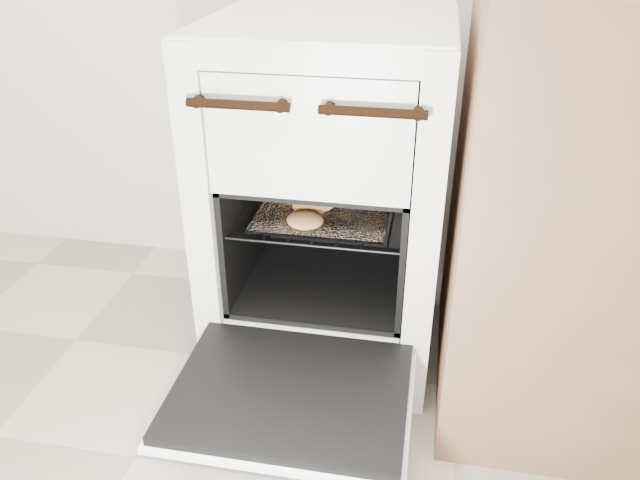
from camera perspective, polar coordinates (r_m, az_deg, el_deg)
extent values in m
cube|color=white|center=(1.53, 0.98, 4.26)|extent=(0.53, 0.57, 0.82)
cylinder|color=black|center=(1.18, -7.54, 12.15)|extent=(0.20, 0.02, 0.02)
cylinder|color=black|center=(1.13, 4.83, 11.55)|extent=(0.20, 0.02, 0.02)
cube|color=black|center=(1.27, -2.72, -13.65)|extent=(0.46, 0.36, 0.02)
cube|color=white|center=(1.28, -2.70, -14.18)|extent=(0.48, 0.37, 0.01)
cylinder|color=black|center=(1.51, -6.64, 3.34)|extent=(0.01, 0.37, 0.01)
cylinder|color=black|center=(1.45, 7.94, 2.15)|extent=(0.01, 0.37, 0.01)
cylinder|color=black|center=(1.32, -0.85, -0.55)|extent=(0.38, 0.01, 0.01)
cylinder|color=black|center=(1.63, 1.61, 5.45)|extent=(0.38, 0.01, 0.01)
cylinder|color=black|center=(1.50, -5.50, 3.25)|extent=(0.00, 0.36, 0.00)
cylinder|color=black|center=(1.49, -3.53, 3.10)|extent=(0.00, 0.36, 0.00)
cylinder|color=black|center=(1.48, -1.52, 2.94)|extent=(0.00, 0.36, 0.00)
cylinder|color=black|center=(1.47, 0.51, 2.78)|extent=(0.00, 0.36, 0.00)
cylinder|color=black|center=(1.46, 2.56, 2.61)|extent=(0.00, 0.36, 0.00)
cylinder|color=black|center=(1.46, 4.64, 2.43)|extent=(0.00, 0.36, 0.00)
cylinder|color=black|center=(1.45, 6.72, 2.25)|extent=(0.00, 0.36, 0.00)
cube|color=white|center=(1.45, 0.39, 2.66)|extent=(0.30, 0.27, 0.01)
ellipsoid|color=#BC874B|center=(1.53, -2.26, 5.11)|extent=(0.13, 0.13, 0.05)
ellipsoid|color=#BC874B|center=(1.37, -1.36, 1.86)|extent=(0.12, 0.12, 0.03)
ellipsoid|color=#BC874B|center=(1.44, -0.38, 3.56)|extent=(0.10, 0.10, 0.04)
ellipsoid|color=#BC874B|center=(1.51, 5.26, 4.71)|extent=(0.13, 0.13, 0.05)
ellipsoid|color=#BC874B|center=(1.49, -3.09, 4.47)|extent=(0.12, 0.12, 0.04)
ellipsoid|color=#BC874B|center=(1.43, -0.83, 3.24)|extent=(0.12, 0.12, 0.04)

